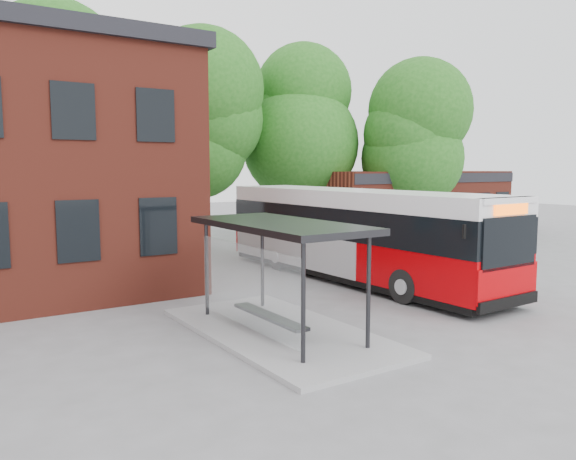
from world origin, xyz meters
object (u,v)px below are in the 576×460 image
bicycle_3 (383,235)px  bicycle_6 (416,234)px  bicycle_0 (362,240)px  bicycle_2 (359,236)px  bus_shelter (279,278)px  bicycle_1 (372,237)px  city_bus (354,235)px  bicycle_extra_0 (432,232)px  bicycle_4 (399,237)px  bicycle_7 (405,232)px  bicycle_5 (393,235)px

bicycle_3 → bicycle_6: (2.27, -0.23, -0.05)m
bicycle_6 → bicycle_3: bearing=95.0°
bicycle_0 → bicycle_2: 1.37m
bus_shelter → bicycle_1: 16.61m
city_bus → bicycle_2: 10.24m
bus_shelter → bicycle_extra_0: bearing=31.9°
bicycle_0 → bicycle_extra_0: size_ratio=0.87×
bicycle_6 → bicycle_0: bearing=99.9°
bicycle_1 → bicycle_2: bearing=6.8°
bus_shelter → bicycle_4: bus_shelter is taller
bicycle_4 → bicycle_7: 1.99m
city_bus → bicycle_extra_0: (11.32, 6.44, -1.23)m
bicycle_2 → bicycle_extra_0: 4.69m
bicycle_3 → bicycle_6: bearing=-86.0°
city_bus → bicycle_4: 10.62m
bicycle_2 → bicycle_7: 3.34m
bicycle_6 → bicycle_7: 1.02m
city_bus → bicycle_1: (6.54, 6.29, -1.15)m
bicycle_0 → bicycle_1: bicycle_1 is taller
bicycle_0 → bicycle_1: (0.53, -0.15, 0.14)m
bicycle_5 → bicycle_7: (1.95, 1.06, -0.06)m
bicycle_0 → bicycle_7: (4.10, 0.95, 0.06)m
bicycle_4 → bicycle_5: bearing=72.2°
bicycle_0 → bicycle_6: 3.94m
bicycle_3 → bicycle_5: bearing=-110.6°
bicycle_extra_0 → bus_shelter: bearing=98.8°
bus_shelter → bicycle_7: bearing=36.0°
bicycle_2 → bicycle_6: 3.39m
bicycle_1 → bicycle_7: 3.74m
bicycle_4 → bicycle_extra_0: bearing=-88.0°
city_bus → bicycle_1: city_bus is taller
bicycle_3 → bicycle_extra_0: size_ratio=0.95×
bicycle_1 → bicycle_2: (0.24, 1.29, -0.11)m
bicycle_5 → bicycle_3: bearing=64.3°
bicycle_0 → bicycle_1: size_ratio=0.85×
bicycle_extra_0 → bicycle_0: bearing=66.9°
bicycle_0 → bicycle_6: bicycle_6 is taller
bicycle_7 → bicycle_extra_0: 1.55m
bus_shelter → bicycle_extra_0: (17.45, 10.85, -0.99)m
bicycle_5 → bicycle_extra_0: (3.17, 0.10, -0.05)m
bus_shelter → bicycle_6: (16.08, 10.80, -1.00)m
bicycle_0 → bicycle_extra_0: 5.32m
bicycle_2 → bicycle_4: 2.18m
bicycle_1 → bicycle_5: (1.62, 0.04, -0.03)m
bicycle_5 → bicycle_6: 1.79m
city_bus → bicycle_7: (10.11, 7.39, -1.23)m
bicycle_1 → bicycle_7: bearing=-55.6°
bicycle_6 → bicycle_4: bearing=106.4°
city_bus → bicycle_5: 10.40m
bicycle_extra_0 → bicycle_2: bearing=52.8°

